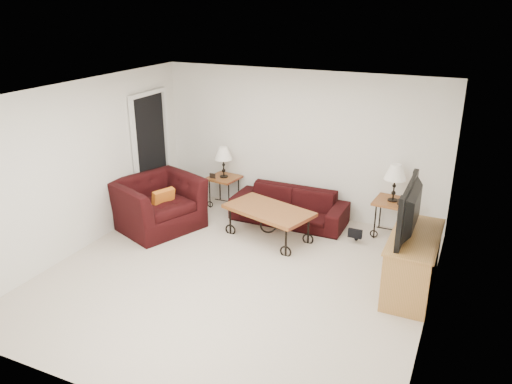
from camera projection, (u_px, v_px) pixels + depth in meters
ground at (235, 277)px, 6.91m from camera, size 5.00×5.00×0.00m
wall_back at (300, 144)px, 8.58m from camera, size 5.00×0.02×2.50m
wall_front at (103, 286)px, 4.33m from camera, size 5.00×0.02×2.50m
wall_left at (82, 167)px, 7.43m from camera, size 0.02×5.00×2.50m
wall_right at (438, 225)px, 5.49m from camera, size 0.02×5.00×2.50m
ceiling at (232, 94)px, 6.01m from camera, size 5.00×5.00×0.00m
doorway at (151, 153)px, 8.90m from camera, size 0.08×0.94×2.04m
sofa at (289, 206)px, 8.52m from camera, size 1.94×0.76×0.57m
side_table_left at (224, 191)px, 9.19m from camera, size 0.58×0.58×0.56m
side_table_right at (391, 218)px, 8.02m from camera, size 0.59×0.59×0.60m
lamp_left at (224, 162)px, 8.99m from camera, size 0.36×0.36×0.56m
lamp_right at (395, 183)px, 7.81m from camera, size 0.36×0.36×0.60m
photo_frame_left at (213, 176)px, 9.00m from camera, size 0.11×0.02×0.09m
photo_frame_right at (401, 202)px, 7.71m from camera, size 0.12×0.05×0.10m
coffee_table at (269, 224)px, 7.93m from camera, size 1.52×1.10×0.51m
armchair at (158, 204)px, 8.26m from camera, size 1.52×1.61×0.84m
throw_pillow at (163, 201)px, 8.13m from camera, size 0.23×0.39×0.38m
tv_stand at (412, 263)px, 6.45m from camera, size 0.55×1.32×0.79m
television at (417, 210)px, 6.19m from camera, size 0.16×1.18×0.68m
backpack at (357, 228)px, 7.85m from camera, size 0.39×0.33×0.43m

